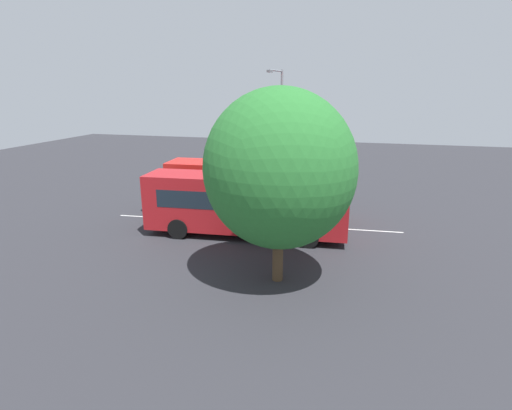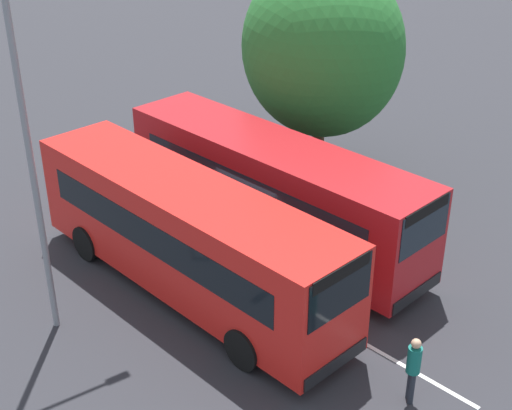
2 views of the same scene
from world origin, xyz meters
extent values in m
plane|color=#2B2B30|center=(0.00, 0.00, 0.00)|extent=(78.24, 78.24, 0.00)
cube|color=red|center=(0.43, -1.60, 1.83)|extent=(10.79, 3.00, 2.90)
cube|color=black|center=(5.71, -1.28, 2.61)|extent=(0.24, 2.09, 1.22)
cube|color=black|center=(0.36, -0.44, 2.18)|extent=(8.95, 0.61, 0.93)
cube|color=black|center=(0.49, -2.75, 2.18)|extent=(8.95, 0.61, 0.93)
cube|color=black|center=(5.73, -1.28, 3.10)|extent=(0.21, 1.90, 0.32)
cube|color=black|center=(5.74, -1.28, 0.60)|extent=(0.23, 2.18, 0.36)
cylinder|color=black|center=(3.77, -0.27, 0.54)|extent=(1.10, 0.34, 1.08)
cylinder|color=black|center=(3.90, -2.52, 0.54)|extent=(1.10, 0.34, 1.08)
cylinder|color=black|center=(-3.05, -0.67, 0.54)|extent=(1.10, 0.34, 1.08)
cylinder|color=black|center=(-2.91, -2.92, 0.54)|extent=(1.10, 0.34, 1.08)
cube|color=#AD191E|center=(-0.13, 2.04, 1.83)|extent=(10.81, 3.11, 2.90)
cube|color=#19232D|center=(5.15, 2.40, 2.61)|extent=(0.27, 2.09, 1.22)
cube|color=#19232D|center=(-0.21, 3.19, 2.18)|extent=(8.95, 0.70, 0.93)
cube|color=#19232D|center=(-0.05, 0.88, 2.18)|extent=(8.95, 0.70, 0.93)
cube|color=black|center=(5.17, 2.41, 3.10)|extent=(0.23, 1.90, 0.32)
cube|color=black|center=(5.18, 2.41, 0.60)|extent=(0.25, 2.18, 0.36)
cylinder|color=black|center=(3.19, 3.40, 0.54)|extent=(1.10, 0.35, 1.08)
cylinder|color=black|center=(3.35, 1.15, 0.54)|extent=(1.10, 0.35, 1.08)
cylinder|color=black|center=(-3.62, 2.92, 0.54)|extent=(1.10, 0.35, 1.08)
cylinder|color=black|center=(-3.46, 0.68, 0.54)|extent=(1.10, 0.35, 1.08)
cylinder|color=#232833|center=(7.31, -0.44, 0.42)|extent=(0.13, 0.13, 0.84)
cylinder|color=#232833|center=(7.18, -0.35, 0.42)|extent=(0.13, 0.13, 0.84)
cylinder|color=#146B60|center=(7.25, -0.39, 1.18)|extent=(0.45, 0.45, 0.67)
sphere|color=tan|center=(7.25, -0.39, 1.63)|extent=(0.23, 0.23, 0.23)
cylinder|color=gray|center=(-0.56, -5.16, 4.40)|extent=(0.16, 0.16, 8.81)
cylinder|color=#4C3823|center=(-2.87, 6.76, 1.22)|extent=(0.44, 0.44, 2.43)
ellipsoid|color=#28702D|center=(-2.87, 6.76, 4.67)|extent=(5.97, 5.37, 6.27)
cube|color=silver|center=(0.00, 0.00, 0.00)|extent=(16.92, 1.31, 0.01)
camera|label=1|loc=(-5.93, 21.92, 7.73)|focal=28.54mm
camera|label=2|loc=(14.45, -11.20, 11.70)|focal=50.96mm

